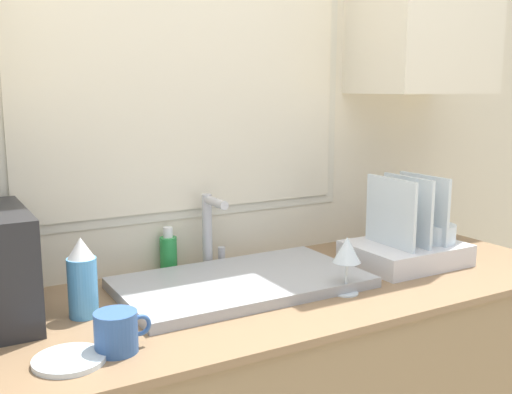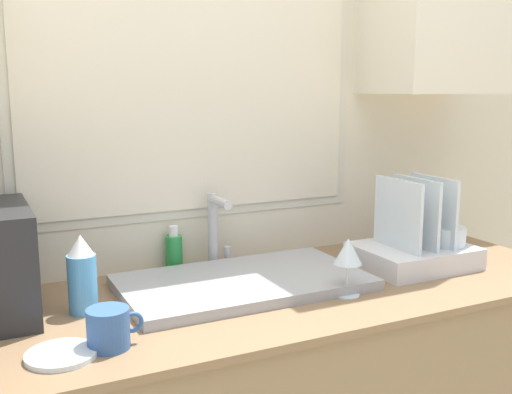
% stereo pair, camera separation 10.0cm
% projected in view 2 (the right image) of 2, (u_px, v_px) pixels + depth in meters
% --- Properties ---
extents(wall_back, '(6.00, 0.38, 2.60)m').
position_uv_depth(wall_back, '(196.00, 118.00, 1.88)').
color(wall_back, beige).
rests_on(wall_back, ground_plane).
extents(sink_basin, '(0.70, 0.40, 0.03)m').
position_uv_depth(sink_basin, '(243.00, 282.00, 1.73)').
color(sink_basin, '#9EA0A5').
rests_on(sink_basin, countertop).
extents(faucet, '(0.08, 0.14, 0.24)m').
position_uv_depth(faucet, '(216.00, 226.00, 1.90)').
color(faucet, '#B7B7BC').
rests_on(faucet, countertop).
extents(dish_rack, '(0.36, 0.28, 0.29)m').
position_uv_depth(dish_rack, '(417.00, 246.00, 1.93)').
color(dish_rack, silver).
rests_on(dish_rack, countertop).
extents(spray_bottle, '(0.07, 0.07, 0.21)m').
position_uv_depth(spray_bottle, '(82.00, 275.00, 1.52)').
color(spray_bottle, '#4C99D8').
rests_on(spray_bottle, countertop).
extents(soap_bottle, '(0.05, 0.05, 0.14)m').
position_uv_depth(soap_bottle, '(174.00, 251.00, 1.90)').
color(soap_bottle, '#268C3F').
rests_on(soap_bottle, countertop).
extents(mug_near_sink, '(0.13, 0.09, 0.09)m').
position_uv_depth(mug_near_sink, '(109.00, 328.00, 1.32)').
color(mug_near_sink, '#335999').
rests_on(mug_near_sink, countertop).
extents(wine_glass, '(0.08, 0.08, 0.16)m').
position_uv_depth(wine_glass, '(348.00, 253.00, 1.64)').
color(wine_glass, silver).
rests_on(wine_glass, countertop).
extents(small_plate, '(0.15, 0.15, 0.01)m').
position_uv_depth(small_plate, '(61.00, 355.00, 1.28)').
color(small_plate, silver).
rests_on(small_plate, countertop).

